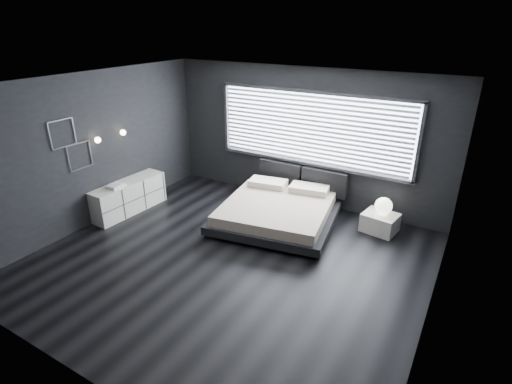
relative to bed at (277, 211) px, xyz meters
The scene contains 12 objects.
room 1.92m from the bed, 92.19° to the right, with size 6.04×6.00×2.80m.
window 1.78m from the bed, 83.03° to the left, with size 4.14×0.09×1.52m.
headboard 1.14m from the bed, 89.65° to the left, with size 1.96×0.16×0.52m.
sconce_near 3.56m from the bed, 153.10° to the right, with size 0.18×0.11×0.11m.
sconce_far 3.35m from the bed, 163.12° to the right, with size 0.18×0.11×0.11m.
wall_art_upper 4.01m from the bed, 145.41° to the right, with size 0.01×0.48×0.48m.
wall_art_lower 3.72m from the bed, 148.73° to the right, with size 0.01×0.48×0.48m.
bed is the anchor object (origin of this frame).
nightstand 1.92m from the bed, 20.82° to the left, with size 0.60×0.50×0.35m, color silver.
orb_lamp 1.96m from the bed, 21.47° to the left, with size 0.31×0.31×0.31m, color white.
dresser 3.03m from the bed, 159.60° to the right, with size 0.54×1.63×0.64m.
book_stack 3.15m from the bed, 154.20° to the right, with size 0.26×0.35×0.07m.
Camera 1 is at (3.17, -4.56, 3.64)m, focal length 28.00 mm.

